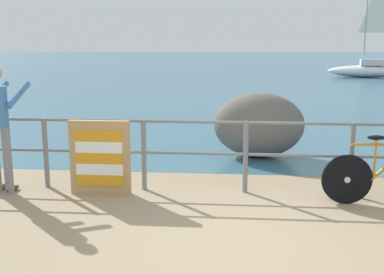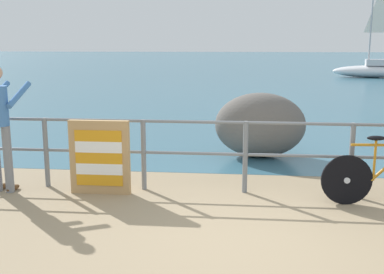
% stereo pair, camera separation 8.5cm
% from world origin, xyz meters
% --- Properties ---
extents(ground_plane, '(120.00, 120.00, 0.10)m').
position_xyz_m(ground_plane, '(0.00, 20.00, -0.05)').
color(ground_plane, '#937F60').
extents(sea_surface, '(120.00, 90.00, 0.01)m').
position_xyz_m(sea_surface, '(0.00, 47.62, 0.00)').
color(sea_surface, '#38667A').
rests_on(sea_surface, ground_plane).
extents(promenade_railing, '(8.72, 0.07, 1.02)m').
position_xyz_m(promenade_railing, '(-0.00, 1.71, 0.64)').
color(promenade_railing, slate).
rests_on(promenade_railing, ground_plane).
extents(person_at_railing, '(0.53, 0.67, 1.78)m').
position_xyz_m(person_at_railing, '(-3.40, 1.43, 0.99)').
color(person_at_railing, slate).
rests_on(person_at_railing, ground_plane).
extents(folded_deckchair_stack, '(0.84, 0.10, 1.04)m').
position_xyz_m(folded_deckchair_stack, '(-2.01, 1.46, 0.52)').
color(folded_deckchair_stack, tan).
rests_on(folded_deckchair_stack, ground_plane).
extents(breakwater_boulder_main, '(1.65, 1.07, 1.19)m').
position_xyz_m(breakwater_boulder_main, '(0.29, 3.86, 0.59)').
color(breakwater_boulder_main, '#605B56').
rests_on(breakwater_boulder_main, ground).
extents(sailboat, '(4.54, 1.89, 6.16)m').
position_xyz_m(sailboat, '(7.67, 24.17, 0.71)').
color(sailboat, white).
rests_on(sailboat, sea_surface).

